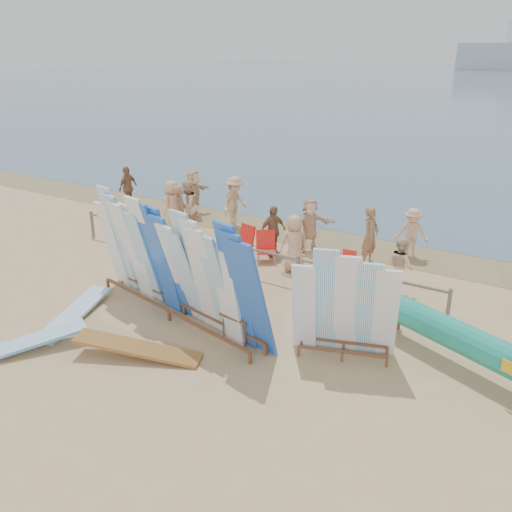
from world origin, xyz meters
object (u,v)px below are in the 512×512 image
Objects in this scene: beachgoer_8 at (401,266)px; beachgoer_extra_1 at (128,187)px; beach_chair_right at (266,253)px; beachgoer_9 at (412,233)px; flat_board_c at (139,357)px; beachgoer_11 at (194,193)px; flat_board_e at (23,352)px; beachgoer_4 at (273,231)px; flat_board_a at (75,317)px; main_surfboard_rack at (175,267)px; beachgoer_2 at (187,206)px; beachgoer_5 at (310,225)px; stroller at (344,272)px; beachgoer_0 at (173,205)px; beachgoer_3 at (235,202)px; outrigger_canoe at (456,338)px; beachgoer_6 at (294,243)px; beachgoer_7 at (370,236)px; beachgoer_1 at (180,213)px; vendor_table at (240,326)px; beach_chair_left at (242,247)px.

beachgoer_extra_1 is at bearing 31.91° from beachgoer_8.
beachgoer_9 reaches higher than beach_chair_right.
flat_board_c is 1.48× the size of beachgoer_11.
beachgoer_4 is at bearing 108.75° from flat_board_e.
flat_board_a is 1.58× the size of beachgoer_extra_1.
main_surfboard_rack is 3.16× the size of beachgoer_2.
beachgoer_5 is at bearing 17.39° from beachgoer_8.
beachgoer_8 is at bearing -37.32° from beach_chair_right.
stroller is at bearing -94.36° from beachgoer_5.
beachgoer_3 is at bearing 122.12° from beachgoer_0.
beachgoer_3 is at bearing 125.23° from main_surfboard_rack.
outrigger_canoe is 4.00× the size of beachgoer_extra_1.
beachgoer_3 is 1.12× the size of beachgoer_6.
stroller is at bearing 167.17° from outrigger_canoe.
beachgoer_0 is at bearing 35.63° from beachgoer_8.
beachgoer_extra_1 is (-8.44, 8.34, 0.85)m from flat_board_c.
beachgoer_1 is (-6.25, -1.20, 0.04)m from beachgoer_7.
beachgoer_8 reaches higher than vendor_table.
beachgoer_4 reaches higher than beachgoer_8.
flat_board_c is at bearing -127.54° from outrigger_canoe.
beachgoer_0 is (-8.65, 1.06, 0.11)m from beachgoer_8.
stroller is at bearing 87.51° from flat_board_e.
flat_board_a is 1.44× the size of beachgoer_1.
vendor_table is 1.07× the size of stroller.
outrigger_canoe is 7.78m from beach_chair_left.
beachgoer_7 is (0.76, 5.83, 0.56)m from vendor_table.
beach_chair_right is 0.54× the size of beachgoer_extra_1.
flat_board_a is 1.51× the size of beachgoer_0.
beachgoer_4 is at bearing 33.64° from beachgoer_8.
beach_chair_left is at bearing -138.56° from beachgoer_3.
beachgoer_3 is 3.16m from beachgoer_4.
main_surfboard_rack reaches higher than beachgoer_7.
beachgoer_7 reaches higher than beachgoer_9.
beachgoer_8 reaches higher than stroller.
beachgoer_4 reaches higher than beach_chair_left.
beachgoer_7 reaches higher than beach_chair_right.
beachgoer_0 reaches higher than beachgoer_8.
outrigger_canoe is at bearing -8.41° from beach_chair_left.
beachgoer_7 is at bearing 89.87° from vendor_table.
flat_board_e is at bearing -130.35° from beachgoer_9.
outrigger_canoe is 7.20m from beachgoer_5.
beachgoer_extra_1 reaches higher than beachgoer_6.
beachgoer_2 reaches higher than beachgoer_6.
beachgoer_2 is 3.78m from beachgoer_4.
outrigger_canoe is 4.39m from stroller.
beachgoer_7 is at bearing 151.94° from outrigger_canoe.
flat_board_c is at bearing 29.51° from beachgoer_0.
vendor_table is at bearing -179.18° from beachgoer_7.
beachgoer_8 is at bearing -73.88° from beachgoer_4.
flat_board_c is at bearing 41.93° from beachgoer_extra_1.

